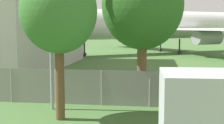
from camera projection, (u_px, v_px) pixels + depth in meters
The scene contains 6 objects.
perimeter_fence at pixel (56, 86), 16.95m from camera, with size 56.07×0.07×1.90m.
airplane at pixel (162, 25), 49.83m from camera, with size 43.66×36.23×13.38m.
portable_cabin at pixel (221, 113), 10.25m from camera, with size 4.01×2.70×2.69m.
tree_near_hangar at pixel (59, 12), 13.62m from camera, with size 3.38×3.38×6.71m.
tree_left_of_cabin at pixel (142, 5), 16.28m from camera, with size 4.28×4.28×7.69m.
light_mast at pixel (50, 2), 15.32m from camera, with size 0.44×0.44×8.98m.
Camera 1 is at (5.36, -5.71, 4.16)m, focal length 50.00 mm.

